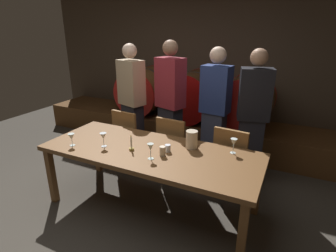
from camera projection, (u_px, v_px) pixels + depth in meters
name	position (u px, v px, depth m)	size (l,w,h in m)	color
ground_plane	(116.00, 213.00, 3.01)	(8.36, 8.36, 0.00)	#3F3A33
back_wall	(204.00, 58.00, 4.89)	(6.43, 0.24, 2.85)	#473A2D
barrel_shelf	(191.00, 130.00, 4.84)	(5.79, 0.90, 0.44)	brown
wine_barrel_left	(145.00, 90.00, 5.00)	(0.83, 0.85, 0.83)	brown
wine_barrel_center	(193.00, 96.00, 4.61)	(0.83, 0.85, 0.83)	#513319
wine_barrel_right	(246.00, 102.00, 4.25)	(0.83, 0.85, 0.83)	#513319
dining_table	(150.00, 155.00, 2.90)	(2.34, 0.93, 0.72)	brown
chair_left	(130.00, 136.00, 3.86)	(0.44, 0.44, 0.88)	brown
chair_center	(174.00, 145.00, 3.56)	(0.43, 0.43, 0.88)	brown
chair_right	(232.00, 158.00, 3.22)	(0.44, 0.44, 0.88)	brown
guest_far_left	(132.00, 102.00, 4.07)	(0.43, 0.34, 1.74)	black
guest_center_left	(170.00, 105.00, 3.78)	(0.43, 0.34, 1.81)	black
guest_center_right	(215.00, 109.00, 3.72)	(0.41, 0.28, 1.73)	#33384C
guest_far_right	(252.00, 118.00, 3.38)	(0.43, 0.33, 1.73)	black
candle_center	(131.00, 146.00, 2.85)	(0.05, 0.05, 0.18)	olive
pitcher	(192.00, 139.00, 2.89)	(0.13, 0.13, 0.19)	beige
wine_glass_far_left	(72.00, 137.00, 2.95)	(0.07, 0.07, 0.14)	silver
wine_glass_center_left	(103.00, 137.00, 2.92)	(0.07, 0.07, 0.16)	white
wine_glass_center_right	(150.00, 148.00, 2.64)	(0.06, 0.06, 0.16)	silver
wine_glass_far_right	(234.00, 143.00, 2.76)	(0.07, 0.07, 0.16)	silver
cup_left	(163.00, 151.00, 2.73)	(0.06, 0.06, 0.10)	beige
cup_right	(168.00, 148.00, 2.82)	(0.06, 0.06, 0.08)	silver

